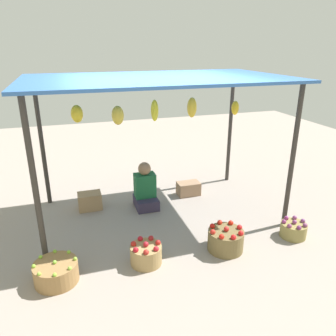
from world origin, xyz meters
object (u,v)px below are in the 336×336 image
(wooden_crate_stacked_rear, at_px, (188,189))
(basket_purple_onions, at_px, (293,229))
(vendor_person, at_px, (145,190))
(basket_red_tomatoes, at_px, (226,240))
(basket_red_apples, at_px, (146,254))
(basket_limes, at_px, (56,272))
(wooden_crate_near_vendor, at_px, (90,201))

(wooden_crate_stacked_rear, bearing_deg, basket_purple_onions, -62.43)
(vendor_person, distance_m, basket_purple_onions, 2.35)
(basket_red_tomatoes, bearing_deg, basket_purple_onions, -0.23)
(vendor_person, bearing_deg, basket_red_apples, -103.75)
(vendor_person, relative_size, wooden_crate_stacked_rear, 1.95)
(basket_limes, distance_m, basket_purple_onions, 3.20)
(basket_red_apples, height_order, basket_purple_onions, basket_red_apples)
(basket_red_apples, height_order, basket_red_tomatoes, basket_red_tomatoes)
(basket_limes, relative_size, basket_red_apples, 1.27)
(vendor_person, bearing_deg, basket_purple_onions, -40.88)
(basket_red_apples, xyz_separation_m, basket_purple_onions, (2.14, -0.04, -0.02))
(basket_limes, height_order, wooden_crate_near_vendor, basket_limes)
(wooden_crate_near_vendor, bearing_deg, vendor_person, -12.74)
(vendor_person, bearing_deg, basket_red_tomatoes, -65.15)
(vendor_person, xyz_separation_m, basket_limes, (-1.43, -1.51, -0.18))
(basket_limes, bearing_deg, wooden_crate_stacked_rear, 37.10)
(vendor_person, xyz_separation_m, basket_red_tomatoes, (0.71, -1.53, -0.15))
(wooden_crate_near_vendor, bearing_deg, basket_purple_onions, -33.05)
(basket_red_tomatoes, height_order, basket_purple_onions, basket_red_tomatoes)
(basket_limes, relative_size, wooden_crate_stacked_rear, 1.25)
(basket_red_tomatoes, bearing_deg, wooden_crate_stacked_rear, 85.20)
(basket_red_apples, xyz_separation_m, wooden_crate_stacked_rear, (1.22, 1.71, -0.01))
(basket_purple_onions, bearing_deg, wooden_crate_stacked_rear, 117.57)
(basket_red_tomatoes, distance_m, wooden_crate_stacked_rear, 1.76)
(wooden_crate_near_vendor, bearing_deg, basket_red_apples, -72.59)
(vendor_person, relative_size, basket_red_apples, 1.98)
(basket_red_tomatoes, height_order, wooden_crate_near_vendor, basket_red_tomatoes)
(basket_red_apples, relative_size, wooden_crate_stacked_rear, 0.98)
(basket_red_apples, xyz_separation_m, wooden_crate_near_vendor, (-0.53, 1.70, 0.01))
(basket_limes, xyz_separation_m, basket_red_apples, (1.07, 0.01, 0.01))
(wooden_crate_stacked_rear, bearing_deg, wooden_crate_near_vendor, -179.40)
(basket_limes, bearing_deg, vendor_person, 46.50)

